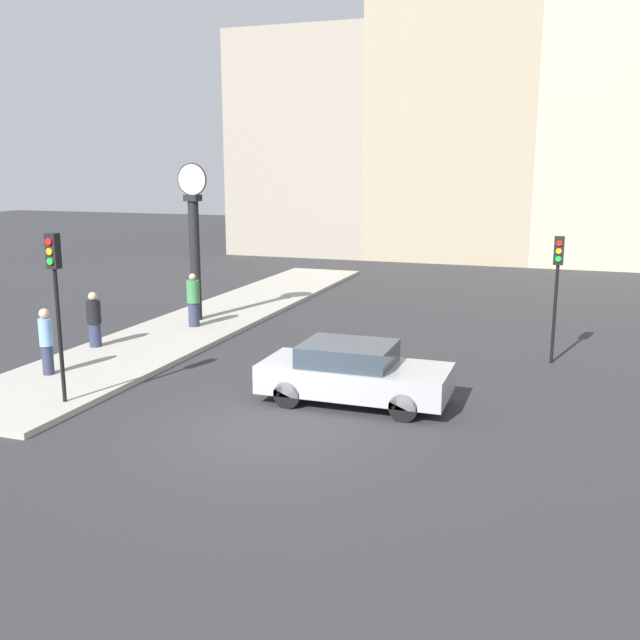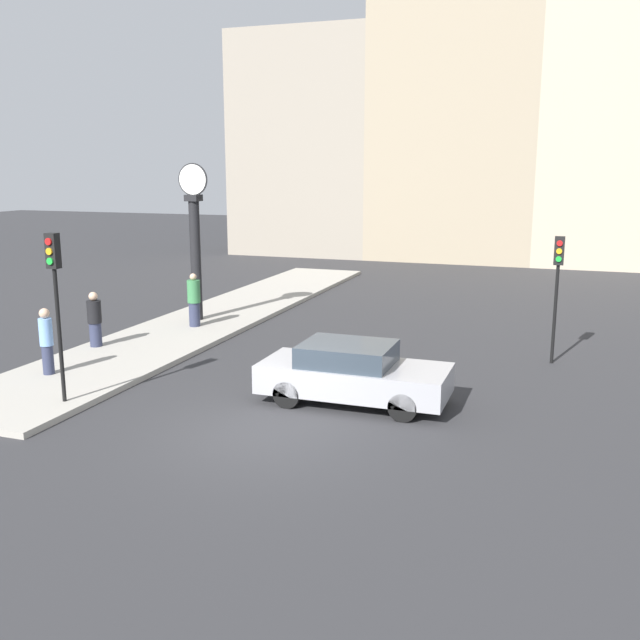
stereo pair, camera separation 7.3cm
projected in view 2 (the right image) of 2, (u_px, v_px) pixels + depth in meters
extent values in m
plane|color=#2D2D30|center=(269.00, 432.00, 14.47)|extent=(120.00, 120.00, 0.00)
cube|color=#A39E93|center=(221.00, 315.00, 25.55)|extent=(3.50, 23.71, 0.15)
cube|color=gray|center=(307.00, 146.00, 43.40)|extent=(8.63, 5.00, 13.13)
cube|color=gray|center=(457.00, 87.00, 39.83)|extent=(9.29, 5.00, 19.33)
cube|color=#9E9EA3|center=(354.00, 378.00, 16.17)|extent=(4.26, 1.84, 0.64)
cube|color=#2D3842|center=(347.00, 354.00, 16.11)|extent=(2.04, 1.65, 0.48)
cylinder|color=black|center=(419.00, 385.00, 16.55)|extent=(0.63, 0.22, 0.63)
cylinder|color=black|center=(403.00, 407.00, 15.05)|extent=(0.63, 0.22, 0.63)
cylinder|color=black|center=(312.00, 375.00, 17.41)|extent=(0.63, 0.22, 0.63)
cylinder|color=black|center=(287.00, 394.00, 15.92)|extent=(0.63, 0.22, 0.63)
cylinder|color=black|center=(60.00, 336.00, 15.64)|extent=(0.09, 0.09, 3.00)
cube|color=black|center=(53.00, 251.00, 15.25)|extent=(0.26, 0.20, 0.76)
cylinder|color=red|center=(48.00, 242.00, 15.09)|extent=(0.15, 0.04, 0.15)
cylinder|color=orange|center=(49.00, 251.00, 15.14)|extent=(0.15, 0.04, 0.15)
cylinder|color=green|center=(50.00, 261.00, 15.18)|extent=(0.15, 0.04, 0.15)
cylinder|color=black|center=(555.00, 315.00, 19.32)|extent=(0.09, 0.09, 2.72)
cube|color=black|center=(559.00, 251.00, 18.96)|extent=(0.26, 0.20, 0.76)
cylinder|color=red|center=(560.00, 243.00, 18.80)|extent=(0.15, 0.04, 0.15)
cylinder|color=orange|center=(559.00, 251.00, 18.85)|extent=(0.15, 0.04, 0.15)
cylinder|color=green|center=(559.00, 259.00, 18.89)|extent=(0.15, 0.04, 0.15)
cylinder|color=black|center=(196.00, 261.00, 24.10)|extent=(0.36, 0.36, 4.02)
cube|color=black|center=(193.00, 198.00, 23.66)|extent=(0.46, 0.46, 0.21)
cylinder|color=black|center=(193.00, 179.00, 23.53)|extent=(1.07, 0.04, 1.07)
cylinder|color=white|center=(193.00, 179.00, 23.53)|extent=(0.99, 0.06, 0.99)
cylinder|color=#2D334C|center=(96.00, 334.00, 20.78)|extent=(0.35, 0.35, 0.70)
cylinder|color=black|center=(94.00, 312.00, 20.64)|extent=(0.41, 0.41, 0.65)
sphere|color=tan|center=(93.00, 296.00, 20.54)|extent=(0.25, 0.25, 0.25)
cylinder|color=#2D334C|center=(48.00, 360.00, 17.98)|extent=(0.28, 0.28, 0.74)
cylinder|color=#729ED8|center=(46.00, 332.00, 17.83)|extent=(0.33, 0.33, 0.70)
sphere|color=tan|center=(44.00, 313.00, 17.73)|extent=(0.26, 0.26, 0.26)
cylinder|color=#2D334C|center=(195.00, 314.00, 23.40)|extent=(0.36, 0.36, 0.79)
cylinder|color=#387A47|center=(194.00, 291.00, 23.24)|extent=(0.42, 0.42, 0.74)
sphere|color=tan|center=(193.00, 277.00, 23.13)|extent=(0.22, 0.22, 0.22)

